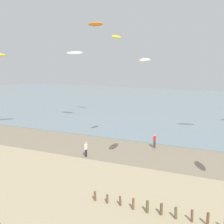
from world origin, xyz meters
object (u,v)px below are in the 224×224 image
at_px(person_nearest_camera, 155,141).
at_px(kite_aloft_3, 74,53).
at_px(kite_aloft_6, 96,24).
at_px(person_left_flank, 86,149).
at_px(kite_aloft_7, 117,37).
at_px(kite_aloft_4, 145,61).

relative_size(person_nearest_camera, kite_aloft_3, 0.52).
distance_m(kite_aloft_3, kite_aloft_6, 6.33).
distance_m(person_left_flank, kite_aloft_3, 20.45).
xyz_separation_m(person_left_flank, kite_aloft_7, (2.17, 3.66, 12.62)).
distance_m(person_left_flank, kite_aloft_4, 12.93).
bearing_deg(kite_aloft_6, person_left_flank, -53.21).
xyz_separation_m(kite_aloft_3, kite_aloft_6, (2.17, 3.46, 4.83)).
xyz_separation_m(person_nearest_camera, kite_aloft_3, (-16.12, 7.38, 11.10)).
relative_size(person_left_flank, kite_aloft_3, 0.52).
bearing_deg(kite_aloft_4, person_nearest_camera, -177.33).
relative_size(kite_aloft_3, kite_aloft_6, 1.02).
relative_size(person_nearest_camera, kite_aloft_4, 0.60).
distance_m(person_nearest_camera, kite_aloft_6, 23.79).
xyz_separation_m(person_nearest_camera, kite_aloft_4, (1.62, -9.38, 9.96)).
height_order(person_left_flank, kite_aloft_7, kite_aloft_7).
bearing_deg(kite_aloft_3, kite_aloft_4, 142.19).
height_order(person_nearest_camera, person_left_flank, same).
xyz_separation_m(kite_aloft_4, kite_aloft_6, (-15.58, 20.22, 5.97)).
bearing_deg(person_left_flank, kite_aloft_4, -19.74).
bearing_deg(kite_aloft_4, kite_aloft_3, -140.52).
xyz_separation_m(person_nearest_camera, person_left_flank, (-6.13, -6.59, 0.00)).
height_order(kite_aloft_4, kite_aloft_7, kite_aloft_7).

